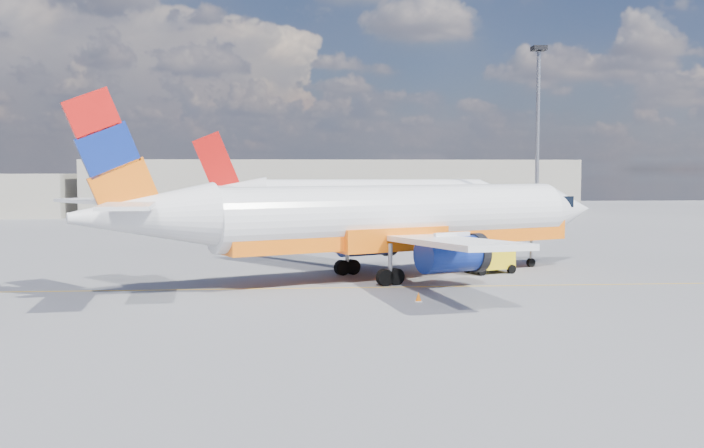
{
  "coord_description": "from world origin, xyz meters",
  "views": [
    {
      "loc": [
        -1.76,
        -40.51,
        6.65
      ],
      "look_at": [
        1.96,
        4.33,
        3.5
      ],
      "focal_mm": 40.0,
      "sensor_mm": 36.0,
      "label": 1
    }
  ],
  "objects": [
    {
      "name": "ground",
      "position": [
        0.0,
        0.0,
        0.0
      ],
      "size": [
        240.0,
        240.0,
        0.0
      ],
      "primitive_type": "plane",
      "color": "#59595E",
      "rests_on": "ground"
    },
    {
      "name": "taxi_line",
      "position": [
        0.0,
        3.0,
        0.01
      ],
      "size": [
        70.0,
        0.15,
        0.01
      ],
      "primitive_type": "cube",
      "color": "gold",
      "rests_on": "ground"
    },
    {
      "name": "second_jet",
      "position": [
        6.55,
        43.63,
        3.55
      ],
      "size": [
        35.17,
        27.82,
        10.66
      ],
      "rotation": [
        0.0,
        0.0,
        0.03
      ],
      "color": "white",
      "rests_on": "ground"
    },
    {
      "name": "traffic_cone",
      "position": [
        4.81,
        -1.89,
        0.24
      ],
      "size": [
        0.35,
        0.35,
        0.49
      ],
      "color": "white",
      "rests_on": "ground"
    },
    {
      "name": "terminal_main",
      "position": [
        5.0,
        75.0,
        4.0
      ],
      "size": [
        70.0,
        14.0,
        8.0
      ],
      "primitive_type": "cube",
      "color": "#AFA796",
      "rests_on": "ground"
    },
    {
      "name": "gse_tug",
      "position": [
        11.05,
        8.45,
        1.0
      ],
      "size": [
        3.35,
        2.74,
        2.12
      ],
      "rotation": [
        0.0,
        0.0,
        0.37
      ],
      "color": "black",
      "rests_on": "ground"
    },
    {
      "name": "main_jet",
      "position": [
        3.98,
        6.45,
        3.62
      ],
      "size": [
        35.13,
        26.43,
        10.85
      ],
      "rotation": [
        0.0,
        0.0,
        0.42
      ],
      "color": "white",
      "rests_on": "ground"
    },
    {
      "name": "floodlight_mast",
      "position": [
        23.98,
        38.61,
        11.51
      ],
      "size": [
        1.4,
        1.4,
        19.21
      ],
      "color": "gray",
      "rests_on": "ground"
    }
  ]
}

